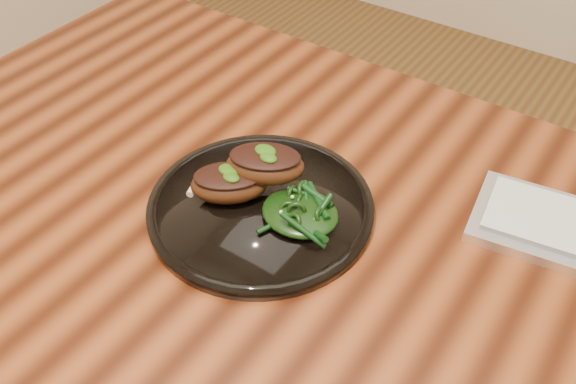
# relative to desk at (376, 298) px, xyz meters

# --- Properties ---
(desk) EXTENTS (1.60, 0.80, 0.75)m
(desk) POSITION_rel_desk_xyz_m (0.00, 0.00, 0.00)
(desk) COLOR #341206
(desk) RESTS_ON ground
(plate) EXTENTS (0.30, 0.30, 0.02)m
(plate) POSITION_rel_desk_xyz_m (-0.17, -0.02, 0.09)
(plate) COLOR black
(plate) RESTS_ON desk
(lamb_chop_front) EXTENTS (0.12, 0.11, 0.05)m
(lamb_chop_front) POSITION_rel_desk_xyz_m (-0.22, -0.03, 0.12)
(lamb_chop_front) COLOR #3F1D0C
(lamb_chop_front) RESTS_ON plate
(lamb_chop_back) EXTENTS (0.12, 0.11, 0.05)m
(lamb_chop_back) POSITION_rel_desk_xyz_m (-0.19, 0.01, 0.14)
(lamb_chop_back) COLOR #3F1D0C
(lamb_chop_back) RESTS_ON plate
(herb_smear) EXTENTS (0.07, 0.04, 0.00)m
(herb_smear) POSITION_rel_desk_xyz_m (-0.21, 0.04, 0.10)
(herb_smear) COLOR #1A4507
(herb_smear) RESTS_ON plate
(greens_heap) EXTENTS (0.10, 0.10, 0.04)m
(greens_heap) POSITION_rel_desk_xyz_m (-0.11, -0.02, 0.12)
(greens_heap) COLOR black
(greens_heap) RESTS_ON plate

